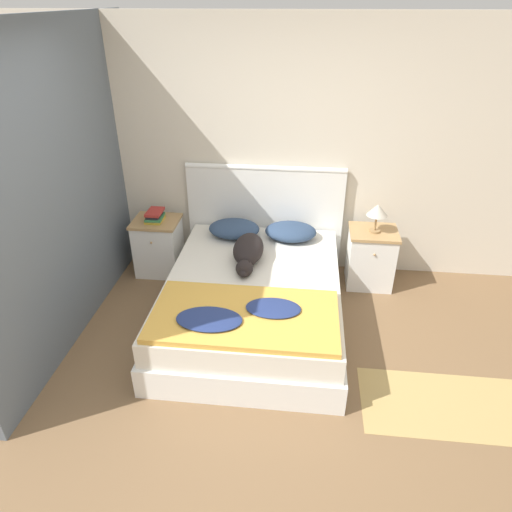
{
  "coord_description": "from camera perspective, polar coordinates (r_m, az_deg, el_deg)",
  "views": [
    {
      "loc": [
        0.43,
        -2.38,
        2.65
      ],
      "look_at": [
        0.03,
        1.21,
        0.59
      ],
      "focal_mm": 32.0,
      "sensor_mm": 36.0,
      "label": 1
    }
  ],
  "objects": [
    {
      "name": "wall_back",
      "position": [
        4.73,
        0.95,
        12.87
      ],
      "size": [
        9.0,
        0.06,
        2.55
      ],
      "color": "beige",
      "rests_on": "ground_plane"
    },
    {
      "name": "headboard",
      "position": [
        4.9,
        1.1,
        5.05
      ],
      "size": [
        1.65,
        0.06,
        1.16
      ],
      "color": "white",
      "rests_on": "ground_plane"
    },
    {
      "name": "bed",
      "position": [
        4.17,
        -0.32,
        -5.55
      ],
      "size": [
        1.57,
        2.06,
        0.49
      ],
      "color": "white",
      "rests_on": "ground_plane"
    },
    {
      "name": "ground_plane",
      "position": [
        3.59,
        -2.68,
        -17.94
      ],
      "size": [
        16.0,
        16.0,
        0.0
      ],
      "primitive_type": "plane",
      "color": "brown"
    },
    {
      "name": "pillow_right",
      "position": [
        4.66,
        4.36,
        3.08
      ],
      "size": [
        0.52,
        0.4,
        0.16
      ],
      "color": "navy",
      "rests_on": "bed"
    },
    {
      "name": "nightstand_left",
      "position": [
        5.02,
        -12.08,
        1.24
      ],
      "size": [
        0.48,
        0.43,
        0.61
      ],
      "color": "white",
      "rests_on": "ground_plane"
    },
    {
      "name": "rug",
      "position": [
        3.84,
        22.74,
        -16.8
      ],
      "size": [
        1.27,
        0.65,
        0.0
      ],
      "color": "tan",
      "rests_on": "ground_plane"
    },
    {
      "name": "pillow_left",
      "position": [
        4.71,
        -2.75,
        3.44
      ],
      "size": [
        0.52,
        0.4,
        0.16
      ],
      "color": "navy",
      "rests_on": "bed"
    },
    {
      "name": "dog",
      "position": [
        4.23,
        -0.98,
        0.64
      ],
      "size": [
        0.28,
        0.73,
        0.22
      ],
      "color": "black",
      "rests_on": "bed"
    },
    {
      "name": "book_stack",
      "position": [
        4.85,
        -12.55,
        4.9
      ],
      "size": [
        0.18,
        0.24,
        0.11
      ],
      "color": "gold",
      "rests_on": "nightstand_left"
    },
    {
      "name": "nightstand_right",
      "position": [
        4.84,
        14.11,
        -0.17
      ],
      "size": [
        0.48,
        0.43,
        0.61
      ],
      "color": "white",
      "rests_on": "ground_plane"
    },
    {
      "name": "quilt",
      "position": [
        3.53,
        -1.64,
        -7.46
      ],
      "size": [
        1.44,
        0.78,
        0.08
      ],
      "color": "gold",
      "rests_on": "bed"
    },
    {
      "name": "table_lamp",
      "position": [
        4.59,
        14.93,
        5.45
      ],
      "size": [
        0.2,
        0.2,
        0.29
      ],
      "color": "#9E7A4C",
      "rests_on": "nightstand_right"
    },
    {
      "name": "wall_side_left",
      "position": [
        4.18,
        -22.26,
        8.32
      ],
      "size": [
        0.06,
        3.1,
        2.55
      ],
      "color": "slate",
      "rests_on": "ground_plane"
    }
  ]
}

